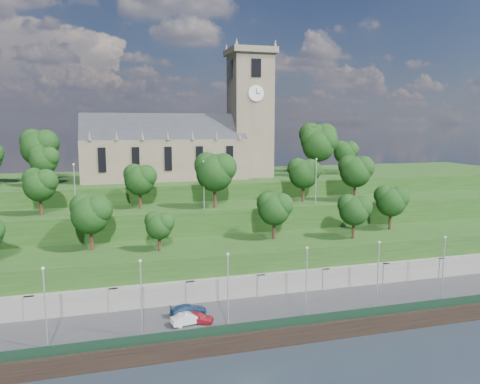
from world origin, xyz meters
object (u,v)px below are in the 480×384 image
object	(u,v)px
church	(188,141)
car_right	(188,310)
car_middle	(188,318)
car_left	(197,317)

from	to	relation	value
church	car_right	distance (m)	43.91
church	car_right	xyz separation A→B (m)	(-6.72, -38.59, -19.84)
church	car_middle	world-z (taller)	church
car_middle	car_right	xyz separation A→B (m)	(0.45, 2.76, -0.03)
church	car_middle	bearing A→B (deg)	-99.83
car_left	car_middle	size ratio (longest dim) A/B	0.93
car_middle	car_left	bearing A→B (deg)	-96.26
church	car_middle	xyz separation A→B (m)	(-7.17, -41.35, -19.81)
car_middle	car_right	world-z (taller)	car_middle
car_left	car_right	size ratio (longest dim) A/B	0.86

